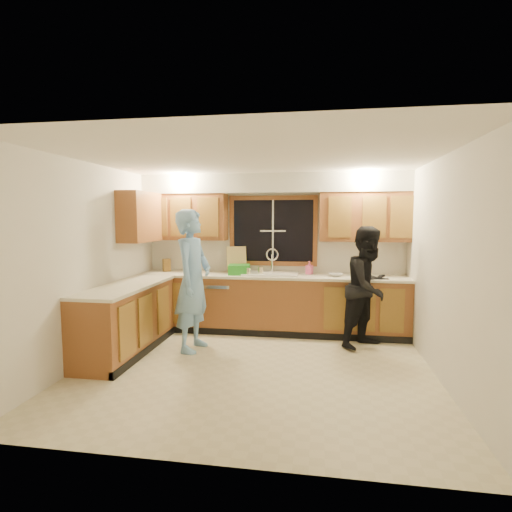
% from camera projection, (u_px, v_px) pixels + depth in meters
% --- Properties ---
extents(floor, '(4.20, 4.20, 0.00)m').
position_uv_depth(floor, '(254.00, 369.00, 4.80)').
color(floor, beige).
rests_on(floor, ground).
extents(ceiling, '(4.20, 4.20, 0.00)m').
position_uv_depth(ceiling, '(254.00, 157.00, 4.56)').
color(ceiling, white).
extents(wall_back, '(4.20, 0.00, 4.20)m').
position_uv_depth(wall_back, '(273.00, 252.00, 6.54)').
color(wall_back, silver).
rests_on(wall_back, ground).
extents(wall_left, '(0.00, 3.80, 3.80)m').
position_uv_depth(wall_left, '(89.00, 263.00, 5.01)').
color(wall_left, silver).
rests_on(wall_left, ground).
extents(wall_right, '(0.00, 3.80, 3.80)m').
position_uv_depth(wall_right, '(444.00, 269.00, 4.35)').
color(wall_right, silver).
rests_on(wall_right, ground).
extents(base_cabinets_back, '(4.20, 0.60, 0.88)m').
position_uv_depth(base_cabinets_back, '(271.00, 305.00, 6.33)').
color(base_cabinets_back, brown).
rests_on(base_cabinets_back, ground).
extents(base_cabinets_left, '(0.60, 1.90, 0.88)m').
position_uv_depth(base_cabinets_left, '(127.00, 320.00, 5.38)').
color(base_cabinets_left, brown).
rests_on(base_cabinets_left, ground).
extents(countertop_back, '(4.20, 0.63, 0.04)m').
position_uv_depth(countertop_back, '(271.00, 276.00, 6.27)').
color(countertop_back, '#F2E9CB').
rests_on(countertop_back, base_cabinets_back).
extents(countertop_left, '(0.63, 1.90, 0.04)m').
position_uv_depth(countertop_left, '(127.00, 286.00, 5.33)').
color(countertop_left, '#F2E9CB').
rests_on(countertop_left, base_cabinets_left).
extents(upper_cabinets_left, '(1.35, 0.33, 0.75)m').
position_uv_depth(upper_cabinets_left, '(186.00, 217.00, 6.55)').
color(upper_cabinets_left, brown).
rests_on(upper_cabinets_left, wall_back).
extents(upper_cabinets_right, '(1.35, 0.33, 0.75)m').
position_uv_depth(upper_cabinets_right, '(364.00, 217.00, 6.10)').
color(upper_cabinets_right, brown).
rests_on(upper_cabinets_right, wall_back).
extents(upper_cabinets_return, '(0.33, 0.90, 0.75)m').
position_uv_depth(upper_cabinets_return, '(140.00, 217.00, 6.03)').
color(upper_cabinets_return, brown).
rests_on(upper_cabinets_return, wall_left).
extents(soffit, '(4.20, 0.35, 0.30)m').
position_uv_depth(soffit, '(272.00, 183.00, 6.27)').
color(soffit, silver).
rests_on(soffit, wall_back).
extents(window_frame, '(1.44, 0.03, 1.14)m').
position_uv_depth(window_frame, '(273.00, 231.00, 6.50)').
color(window_frame, black).
rests_on(window_frame, wall_back).
extents(sink, '(0.86, 0.52, 0.57)m').
position_uv_depth(sink, '(271.00, 278.00, 6.29)').
color(sink, white).
rests_on(sink, countertop_back).
extents(dishwasher, '(0.60, 0.56, 0.82)m').
position_uv_depth(dishwasher, '(218.00, 305.00, 6.45)').
color(dishwasher, white).
rests_on(dishwasher, floor).
extents(stove, '(0.58, 0.75, 0.90)m').
position_uv_depth(stove, '(105.00, 331.00, 4.82)').
color(stove, white).
rests_on(stove, floor).
extents(man, '(0.54, 0.75, 1.93)m').
position_uv_depth(man, '(193.00, 280.00, 5.44)').
color(man, '#7CB3EB').
rests_on(man, floor).
extents(woman, '(1.03, 1.04, 1.70)m').
position_uv_depth(woman, '(369.00, 287.00, 5.56)').
color(woman, black).
rests_on(woman, floor).
extents(knife_block, '(0.15, 0.14, 0.21)m').
position_uv_depth(knife_block, '(167.00, 265.00, 6.67)').
color(knife_block, olive).
rests_on(knife_block, countertop_back).
extents(cutting_board, '(0.34, 0.21, 0.42)m').
position_uv_depth(cutting_board, '(237.00, 259.00, 6.52)').
color(cutting_board, tan).
rests_on(cutting_board, countertop_back).
extents(dish_crate, '(0.37, 0.35, 0.15)m').
position_uv_depth(dish_crate, '(239.00, 269.00, 6.31)').
color(dish_crate, '#299025').
rests_on(dish_crate, countertop_back).
extents(soap_bottle, '(0.12, 0.12, 0.21)m').
position_uv_depth(soap_bottle, '(309.00, 268.00, 6.33)').
color(soap_bottle, pink).
rests_on(soap_bottle, countertop_back).
extents(bowl, '(0.27, 0.27, 0.05)m').
position_uv_depth(bowl, '(335.00, 275.00, 6.09)').
color(bowl, silver).
rests_on(bowl, countertop_back).
extents(can_left, '(0.08, 0.08, 0.12)m').
position_uv_depth(can_left, '(249.00, 272.00, 6.16)').
color(can_left, beige).
rests_on(can_left, countertop_back).
extents(can_right, '(0.08, 0.08, 0.13)m').
position_uv_depth(can_right, '(261.00, 271.00, 6.20)').
color(can_right, beige).
rests_on(can_right, countertop_back).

